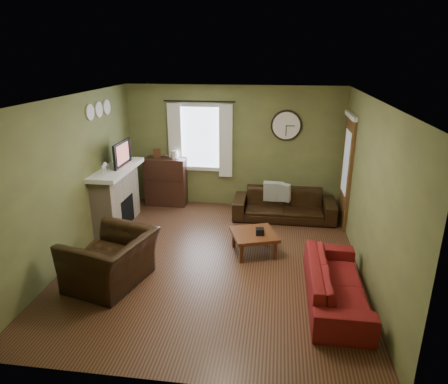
# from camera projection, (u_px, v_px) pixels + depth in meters

# --- Properties ---
(floor) EXTENTS (4.60, 5.20, 0.00)m
(floor) POSITION_uv_depth(u_px,v_px,m) (215.00, 260.00, 6.55)
(floor) COLOR #4B2E1D
(floor) RESTS_ON ground
(ceiling) EXTENTS (4.60, 5.20, 0.00)m
(ceiling) POSITION_uv_depth(u_px,v_px,m) (213.00, 98.00, 5.69)
(ceiling) COLOR white
(ceiling) RESTS_ON ground
(wall_left) EXTENTS (0.00, 5.20, 2.60)m
(wall_left) POSITION_uv_depth(u_px,v_px,m) (73.00, 179.00, 6.41)
(wall_left) COLOR olive
(wall_left) RESTS_ON ground
(wall_right) EXTENTS (0.00, 5.20, 2.60)m
(wall_right) POSITION_uv_depth(u_px,v_px,m) (369.00, 192.00, 5.83)
(wall_right) COLOR olive
(wall_right) RESTS_ON ground
(wall_back) EXTENTS (4.60, 0.00, 2.60)m
(wall_back) POSITION_uv_depth(u_px,v_px,m) (233.00, 147.00, 8.55)
(wall_back) COLOR olive
(wall_back) RESTS_ON ground
(wall_front) EXTENTS (4.60, 0.00, 2.60)m
(wall_front) POSITION_uv_depth(u_px,v_px,m) (169.00, 272.00, 3.69)
(wall_front) COLOR olive
(wall_front) RESTS_ON ground
(fireplace) EXTENTS (0.40, 1.40, 1.10)m
(fireplace) POSITION_uv_depth(u_px,v_px,m) (117.00, 199.00, 7.71)
(fireplace) COLOR tan
(fireplace) RESTS_ON floor
(firebox) EXTENTS (0.04, 0.60, 0.55)m
(firebox) POSITION_uv_depth(u_px,v_px,m) (127.00, 211.00, 7.77)
(firebox) COLOR black
(firebox) RESTS_ON fireplace
(mantel) EXTENTS (0.58, 1.60, 0.08)m
(mantel) POSITION_uv_depth(u_px,v_px,m) (115.00, 169.00, 7.51)
(mantel) COLOR white
(mantel) RESTS_ON fireplace
(tv) EXTENTS (0.08, 0.60, 0.35)m
(tv) POSITION_uv_depth(u_px,v_px,m) (119.00, 156.00, 7.58)
(tv) COLOR black
(tv) RESTS_ON mantel
(tv_screen) EXTENTS (0.02, 0.62, 0.36)m
(tv_screen) POSITION_uv_depth(u_px,v_px,m) (122.00, 154.00, 7.55)
(tv_screen) COLOR #994C3F
(tv_screen) RESTS_ON mantel
(medallion_left) EXTENTS (0.28, 0.28, 0.03)m
(medallion_left) POSITION_uv_depth(u_px,v_px,m) (90.00, 112.00, 6.85)
(medallion_left) COLOR white
(medallion_left) RESTS_ON wall_left
(medallion_mid) EXTENTS (0.28, 0.28, 0.03)m
(medallion_mid) POSITION_uv_depth(u_px,v_px,m) (99.00, 110.00, 7.17)
(medallion_mid) COLOR white
(medallion_mid) RESTS_ON wall_left
(medallion_right) EXTENTS (0.28, 0.28, 0.03)m
(medallion_right) POSITION_uv_depth(u_px,v_px,m) (107.00, 107.00, 7.50)
(medallion_right) COLOR white
(medallion_right) RESTS_ON wall_left
(window_pane) EXTENTS (1.00, 0.02, 1.30)m
(window_pane) POSITION_uv_depth(u_px,v_px,m) (201.00, 137.00, 8.56)
(window_pane) COLOR silver
(window_pane) RESTS_ON wall_back
(curtain_rod) EXTENTS (0.03, 0.03, 1.50)m
(curtain_rod) POSITION_uv_depth(u_px,v_px,m) (199.00, 101.00, 8.21)
(curtain_rod) COLOR black
(curtain_rod) RESTS_ON wall_back
(curtain_left) EXTENTS (0.28, 0.04, 1.55)m
(curtain_left) POSITION_uv_depth(u_px,v_px,m) (175.00, 140.00, 8.55)
(curtain_left) COLOR white
(curtain_left) RESTS_ON wall_back
(curtain_right) EXTENTS (0.28, 0.04, 1.55)m
(curtain_right) POSITION_uv_depth(u_px,v_px,m) (226.00, 141.00, 8.41)
(curtain_right) COLOR white
(curtain_right) RESTS_ON wall_back
(wall_clock) EXTENTS (0.64, 0.06, 0.64)m
(wall_clock) POSITION_uv_depth(u_px,v_px,m) (286.00, 126.00, 8.20)
(wall_clock) COLOR white
(wall_clock) RESTS_ON wall_back
(door) EXTENTS (0.05, 0.90, 2.10)m
(door) POSITION_uv_depth(u_px,v_px,m) (346.00, 172.00, 7.64)
(door) COLOR brown
(door) RESTS_ON floor
(bookshelf) EXTENTS (0.89, 0.38, 1.06)m
(bookshelf) POSITION_uv_depth(u_px,v_px,m) (166.00, 182.00, 8.80)
(bookshelf) COLOR black
(bookshelf) RESTS_ON floor
(book) EXTENTS (0.24, 0.26, 0.02)m
(book) POSITION_uv_depth(u_px,v_px,m) (165.00, 160.00, 8.89)
(book) COLOR #542B15
(book) RESTS_ON bookshelf
(sofa_brown) EXTENTS (2.04, 0.80, 0.60)m
(sofa_brown) POSITION_uv_depth(u_px,v_px,m) (284.00, 205.00, 8.10)
(sofa_brown) COLOR black
(sofa_brown) RESTS_ON floor
(pillow_left) EXTENTS (0.41, 0.14, 0.41)m
(pillow_left) POSITION_uv_depth(u_px,v_px,m) (274.00, 191.00, 8.11)
(pillow_left) COLOR #929892
(pillow_left) RESTS_ON sofa_brown
(pillow_right) EXTENTS (0.39, 0.22, 0.37)m
(pillow_right) POSITION_uv_depth(u_px,v_px,m) (281.00, 192.00, 8.07)
(pillow_right) COLOR #929892
(pillow_right) RESTS_ON sofa_brown
(sofa_red) EXTENTS (0.75, 1.91, 0.56)m
(sofa_red) POSITION_uv_depth(u_px,v_px,m) (336.00, 283.00, 5.39)
(sofa_red) COLOR maroon
(sofa_red) RESTS_ON floor
(armchair) EXTENTS (1.29, 1.40, 0.76)m
(armchair) POSITION_uv_depth(u_px,v_px,m) (111.00, 260.00, 5.78)
(armchair) COLOR black
(armchair) RESTS_ON floor
(coffee_table) EXTENTS (0.90, 0.90, 0.38)m
(coffee_table) POSITION_uv_depth(u_px,v_px,m) (254.00, 243.00, 6.72)
(coffee_table) COLOR #542B15
(coffee_table) RESTS_ON floor
(tissue_box) EXTENTS (0.15, 0.15, 0.10)m
(tissue_box) POSITION_uv_depth(u_px,v_px,m) (260.00, 233.00, 6.59)
(tissue_box) COLOR black
(tissue_box) RESTS_ON coffee_table
(wine_glass_a) EXTENTS (0.07, 0.07, 0.20)m
(wine_glass_a) POSITION_uv_depth(u_px,v_px,m) (103.00, 170.00, 6.95)
(wine_glass_a) COLOR white
(wine_glass_a) RESTS_ON mantel
(wine_glass_b) EXTENTS (0.08, 0.08, 0.22)m
(wine_glass_b) POSITION_uv_depth(u_px,v_px,m) (105.00, 169.00, 7.02)
(wine_glass_b) COLOR white
(wine_glass_b) RESTS_ON mantel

